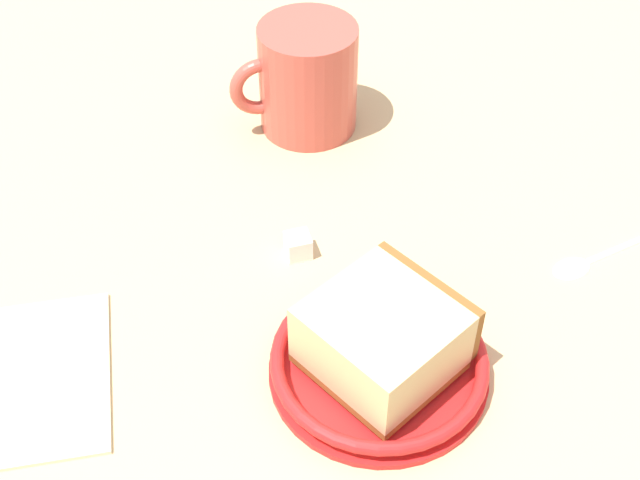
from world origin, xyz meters
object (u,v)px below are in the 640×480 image
Objects in this scene: small_plate at (379,364)px; teaspoon at (597,255)px; tea_mug at (306,78)px; folded_napkin at (17,379)px; cake_slice at (384,337)px; sugar_cube at (298,246)px.

small_plate is 1.33× the size of teaspoon.
tea_mug reaches higher than teaspoon.
tea_mug is at bearing -19.14° from folded_napkin.
cake_slice is 23.28cm from folded_napkin.
tea_mug is 5.66× the size of sugar_cube.
folded_napkin is (-6.47, 21.93, -0.63)cm from small_plate.
cake_slice reaches higher than small_plate.
folded_napkin is (-6.70, 22.07, -3.12)cm from cake_slice.
small_plate is at bearing -138.70° from sugar_cube.
small_plate is at bearing -73.56° from folded_napkin.
folded_napkin is at bearing 106.44° from small_plate.
small_plate reaches higher than folded_napkin.
cake_slice is 12.03cm from sugar_cube.
sugar_cube is at bearing -167.07° from tea_mug.
tea_mug is 32.70cm from folded_napkin.
folded_napkin is at bearing 160.86° from tea_mug.
teaspoon is (-10.20, -24.48, -4.33)cm from tea_mug.
small_plate is at bearing 136.63° from teaspoon.
sugar_cube is (-15.25, -3.50, -3.81)cm from tea_mug.
sugar_cube reaches higher than folded_napkin.
sugar_cube is (15.36, -14.12, 0.58)cm from folded_napkin.
small_plate is at bearing 148.33° from cake_slice.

